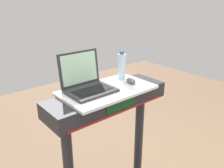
% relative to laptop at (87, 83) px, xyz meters
% --- Properties ---
extents(desk_board, '(0.64, 0.37, 0.02)m').
position_rel_laptop_xyz_m(desk_board, '(0.12, -0.07, -0.06)').
color(desk_board, white).
rests_on(desk_board, treadmill_base).
extents(laptop, '(0.31, 0.27, 0.25)m').
position_rel_laptop_xyz_m(laptop, '(0.00, 0.00, 0.00)').
color(laptop, '#2D2D30').
rests_on(laptop, desk_board).
extents(computer_mouse, '(0.10, 0.12, 0.03)m').
position_rel_laptop_xyz_m(computer_mouse, '(0.32, -0.09, -0.03)').
color(computer_mouse, '#4C4C51').
rests_on(computer_mouse, desk_board).
extents(water_bottle, '(0.06, 0.06, 0.22)m').
position_rel_laptop_xyz_m(water_bottle, '(0.33, 0.03, 0.05)').
color(water_bottle, silver).
rests_on(water_bottle, desk_board).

